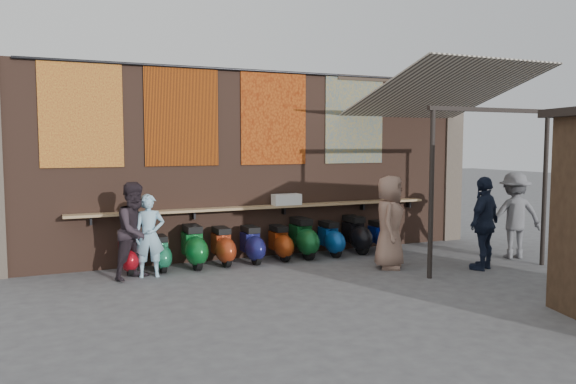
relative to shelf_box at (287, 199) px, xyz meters
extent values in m
plane|color=#474749|center=(-0.52, -2.30, -1.24)|extent=(70.00, 70.00, 0.00)
cube|color=brown|center=(-0.52, 0.40, 0.76)|extent=(10.00, 0.40, 4.00)
cube|color=#4C4238|center=(4.68, 0.40, 0.76)|extent=(0.50, 0.50, 4.00)
cube|color=#9E7A51|center=(-0.52, 0.03, -0.14)|extent=(8.00, 0.32, 0.05)
cube|color=white|center=(0.00, 0.00, 0.00)|extent=(0.62, 0.27, 0.24)
cube|color=maroon|center=(-4.12, 0.18, 1.76)|extent=(1.50, 0.02, 2.00)
cube|color=#CC4D0C|center=(-2.22, 0.18, 1.76)|extent=(1.50, 0.02, 2.00)
cube|color=#B14C16|center=(-0.22, 0.18, 1.76)|extent=(1.50, 0.02, 2.00)
cube|color=#245585|center=(1.78, 0.18, 1.76)|extent=(1.50, 0.02, 2.00)
cylinder|color=black|center=(-0.52, 0.17, 2.74)|extent=(9.50, 0.06, 0.06)
imported|color=#99C6DE|center=(-3.07, -0.72, -0.48)|extent=(0.60, 0.44, 1.53)
imported|color=#2A2127|center=(-3.31, -0.77, -0.36)|extent=(1.08, 1.02, 1.76)
imported|color=#161E32|center=(3.00, -2.73, -0.33)|extent=(1.15, 0.83, 1.82)
imported|color=slate|center=(4.38, -2.14, -0.32)|extent=(1.36, 1.08, 1.84)
imported|color=#906D5C|center=(1.38, -1.90, -0.33)|extent=(1.01, 1.06, 1.83)
cube|color=beige|center=(2.98, -1.40, 2.31)|extent=(3.20, 3.28, 0.97)
cube|color=#33261C|center=(2.98, 0.19, 2.71)|extent=(3.30, 0.08, 0.12)
cube|color=black|center=(2.98, -2.90, 1.84)|extent=(3.00, 0.08, 0.08)
cylinder|color=black|center=(1.58, -2.90, 0.31)|extent=(0.09, 0.09, 3.10)
cylinder|color=black|center=(4.38, -2.90, 0.31)|extent=(0.09, 0.09, 3.10)
camera|label=1|loc=(-4.84, -11.07, 1.21)|focal=35.00mm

